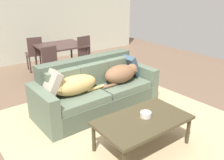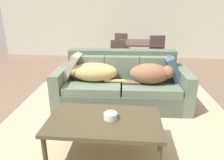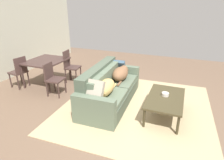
% 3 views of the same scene
% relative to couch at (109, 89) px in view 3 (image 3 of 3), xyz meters
% --- Properties ---
extents(ground_plane, '(10.00, 10.00, 0.00)m').
position_rel_couch_xyz_m(ground_plane, '(-0.18, -0.35, -0.34)').
color(ground_plane, brown).
extents(area_rug, '(3.52, 3.45, 0.01)m').
position_rel_couch_xyz_m(area_rug, '(0.00, -0.70, -0.34)').
color(area_rug, tan).
rests_on(area_rug, ground).
extents(couch, '(2.22, 0.98, 0.90)m').
position_rel_couch_xyz_m(couch, '(0.00, 0.00, 0.00)').
color(couch, '#4A5746').
rests_on(couch, ground).
extents(dog_on_left_cushion, '(0.93, 0.37, 0.31)m').
position_rel_couch_xyz_m(dog_on_left_cushion, '(-0.47, -0.11, 0.25)').
color(dog_on_left_cushion, tan).
rests_on(dog_on_left_cushion, couch).
extents(dog_on_right_cushion, '(0.80, 0.39, 0.32)m').
position_rel_couch_xyz_m(dog_on_right_cushion, '(0.48, -0.14, 0.26)').
color(dog_on_right_cushion, brown).
rests_on(dog_on_right_cushion, couch).
extents(throw_pillow_by_left_arm, '(0.34, 0.49, 0.47)m').
position_rel_couch_xyz_m(throw_pillow_by_left_arm, '(-0.83, 0.01, 0.31)').
color(throw_pillow_by_left_arm, '#AA9F8C').
rests_on(throw_pillow_by_left_arm, couch).
extents(throw_pillow_by_right_arm, '(0.31, 0.45, 0.43)m').
position_rel_couch_xyz_m(throw_pillow_by_right_arm, '(0.83, 0.08, 0.29)').
color(throw_pillow_by_right_arm, '#374F61').
rests_on(throw_pillow_by_right_arm, couch).
extents(coffee_table, '(1.24, 0.73, 0.45)m').
position_rel_couch_xyz_m(coffee_table, '(-0.13, -1.35, 0.06)').
color(coffee_table, '#433B24').
rests_on(coffee_table, ground).
extents(bowl_on_coffee_table, '(0.15, 0.15, 0.07)m').
position_rel_couch_xyz_m(bowl_on_coffee_table, '(-0.06, -1.33, 0.14)').
color(bowl_on_coffee_table, silver).
rests_on(bowl_on_coffee_table, coffee_table).
extents(dining_table, '(1.10, 0.98, 0.74)m').
position_rel_couch_xyz_m(dining_table, '(0.35, 2.10, 0.33)').
color(dining_table, '#45312D').
rests_on(dining_table, ground).
extents(dining_chair_near_left, '(0.43, 0.43, 0.86)m').
position_rel_couch_xyz_m(dining_chair_near_left, '(-0.15, 1.50, 0.14)').
color(dining_chair_near_left, '#45312D').
rests_on(dining_chair_near_left, ground).
extents(dining_chair_near_right, '(0.45, 0.45, 0.97)m').
position_rel_couch_xyz_m(dining_chair_near_right, '(0.77, 1.57, 0.19)').
color(dining_chair_near_right, '#45312D').
rests_on(dining_chair_near_right, ground).
extents(dining_chair_far_left, '(0.45, 0.45, 0.90)m').
position_rel_couch_xyz_m(dining_chair_far_left, '(-0.12, 2.67, 0.16)').
color(dining_chair_far_left, '#45312D').
rests_on(dining_chair_far_left, ground).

